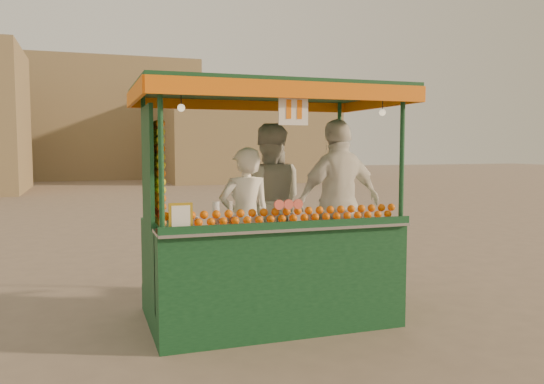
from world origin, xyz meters
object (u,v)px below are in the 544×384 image
object	(u,v)px
vendor_right	(339,203)
juice_cart	(264,246)
vendor_middle	(268,202)
vendor_left	(245,221)

from	to	relation	value
vendor_right	juice_cart	bearing A→B (deg)	-3.19
juice_cart	vendor_middle	bearing A→B (deg)	67.55
vendor_middle	vendor_left	bearing A→B (deg)	66.43
juice_cart	vendor_right	xyz separation A→B (m)	(0.93, 0.12, 0.42)
juice_cart	vendor_middle	world-z (taller)	juice_cart
juice_cart	vendor_left	xyz separation A→B (m)	(-0.17, 0.14, 0.26)
vendor_left	juice_cart	bearing A→B (deg)	138.17
vendor_right	vendor_left	bearing A→B (deg)	-11.58
vendor_left	vendor_middle	bearing A→B (deg)	-131.96
vendor_middle	vendor_right	world-z (taller)	vendor_right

